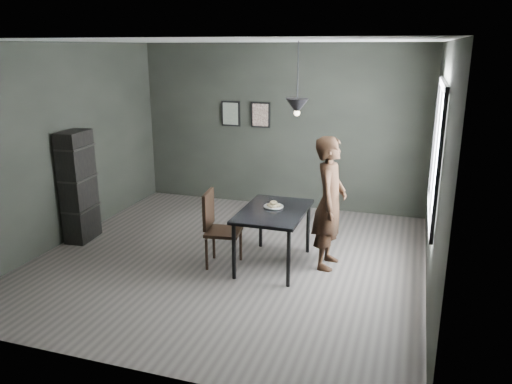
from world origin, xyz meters
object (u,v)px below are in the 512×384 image
(white_plate, at_px, (274,207))
(wood_chair, at_px, (217,224))
(cafe_table, at_px, (274,216))
(shelf_unit, at_px, (78,187))
(woman, at_px, (330,203))
(pendant_lamp, at_px, (297,106))

(white_plate, xyz_separation_m, wood_chair, (-0.66, -0.32, -0.20))
(cafe_table, distance_m, wood_chair, 0.73)
(cafe_table, bearing_deg, shelf_unit, 179.84)
(woman, relative_size, pendant_lamp, 1.96)
(woman, xyz_separation_m, shelf_unit, (-3.59, -0.19, -0.05))
(shelf_unit, xyz_separation_m, pendant_lamp, (3.17, 0.09, 1.25))
(white_plate, distance_m, shelf_unit, 2.89)
(wood_chair, relative_size, shelf_unit, 0.61)
(pendant_lamp, bearing_deg, shelf_unit, -178.34)
(white_plate, height_order, woman, woman)
(shelf_unit, height_order, pendant_lamp, pendant_lamp)
(woman, distance_m, wood_chair, 1.46)
(white_plate, relative_size, wood_chair, 0.23)
(white_plate, height_order, wood_chair, wood_chair)
(cafe_table, relative_size, white_plate, 5.22)
(cafe_table, relative_size, woman, 0.71)
(cafe_table, distance_m, pendant_lamp, 1.41)
(white_plate, distance_m, wood_chair, 0.76)
(shelf_unit, bearing_deg, woman, -1.91)
(pendant_lamp, bearing_deg, cafe_table, -158.20)
(pendant_lamp, bearing_deg, wood_chair, -161.45)
(woman, distance_m, pendant_lamp, 1.28)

